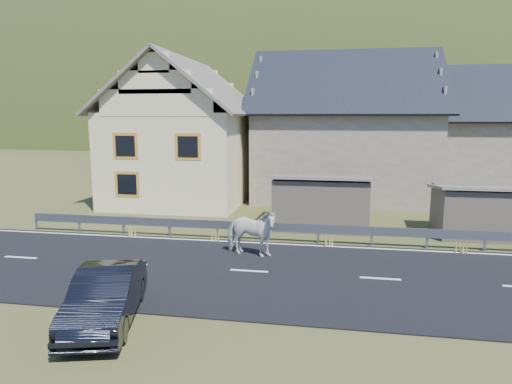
# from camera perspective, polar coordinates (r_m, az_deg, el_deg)

# --- Properties ---
(ground) EXTENTS (160.00, 160.00, 0.00)m
(ground) POSITION_cam_1_polar(r_m,az_deg,el_deg) (14.38, 15.27, -10.56)
(ground) COLOR #34421B
(ground) RESTS_ON ground
(road) EXTENTS (60.00, 7.00, 0.04)m
(road) POSITION_cam_1_polar(r_m,az_deg,el_deg) (14.37, 15.27, -10.48)
(road) COLOR black
(road) RESTS_ON ground
(lane_markings) EXTENTS (60.00, 6.60, 0.01)m
(lane_markings) POSITION_cam_1_polar(r_m,az_deg,el_deg) (14.37, 15.28, -10.39)
(lane_markings) COLOR silver
(lane_markings) RESTS_ON road
(guardrail) EXTENTS (28.10, 0.09, 0.75)m
(guardrail) POSITION_cam_1_polar(r_m,az_deg,el_deg) (17.73, 14.28, -4.80)
(guardrail) COLOR #93969B
(guardrail) RESTS_ON ground
(shed_left) EXTENTS (4.30, 3.30, 2.40)m
(shed_left) POSITION_cam_1_polar(r_m,az_deg,el_deg) (20.32, 8.13, -1.24)
(shed_left) COLOR brown
(shed_left) RESTS_ON ground
(shed_right) EXTENTS (3.80, 2.90, 2.20)m
(shed_right) POSITION_cam_1_polar(r_m,az_deg,el_deg) (20.71, 26.37, -2.23)
(shed_right) COLOR brown
(shed_right) RESTS_ON ground
(house_cream) EXTENTS (7.80, 9.80, 8.30)m
(house_cream) POSITION_cam_1_polar(r_m,az_deg,el_deg) (26.88, -8.79, 8.32)
(house_cream) COLOR beige
(house_cream) RESTS_ON ground
(house_stone_a) EXTENTS (10.80, 9.80, 8.90)m
(house_stone_a) POSITION_cam_1_polar(r_m,az_deg,el_deg) (28.47, 10.91, 8.88)
(house_stone_a) COLOR gray
(house_stone_a) RESTS_ON ground
(house_stone_b) EXTENTS (9.80, 8.80, 8.10)m
(house_stone_b) POSITION_cam_1_polar(r_m,az_deg,el_deg) (32.21, 29.06, 7.21)
(house_stone_b) COLOR gray
(house_stone_b) RESTS_ON ground
(mountain) EXTENTS (440.00, 280.00, 260.00)m
(mountain) POSITION_cam_1_polar(r_m,az_deg,el_deg) (195.16, 11.74, 1.95)
(mountain) COLOR #23300E
(mountain) RESTS_ON ground
(conifer_patch) EXTENTS (76.00, 50.00, 28.00)m
(conifer_patch) POSITION_cam_1_polar(r_m,az_deg,el_deg) (134.60, -13.73, 9.69)
(conifer_patch) COLOR black
(conifer_patch) RESTS_ON ground
(horse) EXTENTS (1.34, 2.15, 1.69)m
(horse) POSITION_cam_1_polar(r_m,az_deg,el_deg) (15.80, -0.69, -5.04)
(horse) COLOR silver
(horse) RESTS_ON road
(car) EXTENTS (2.30, 4.09, 1.28)m
(car) POSITION_cam_1_polar(r_m,az_deg,el_deg) (11.62, -18.27, -12.24)
(car) COLOR black
(car) RESTS_ON ground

